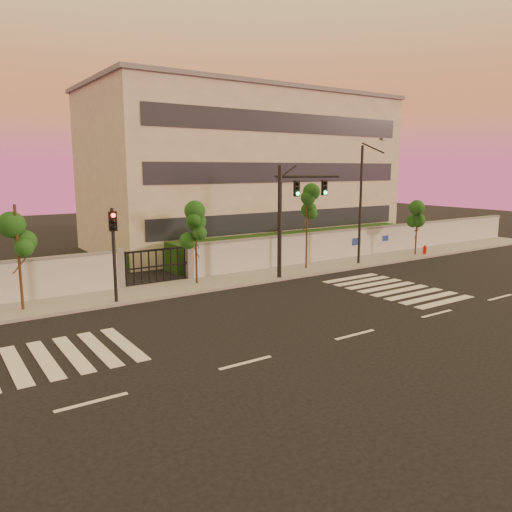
# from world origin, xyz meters

# --- Properties ---
(ground) EXTENTS (120.00, 120.00, 0.00)m
(ground) POSITION_xyz_m (0.00, 0.00, 0.00)
(ground) COLOR black
(ground) RESTS_ON ground
(sidewalk) EXTENTS (60.00, 3.00, 0.15)m
(sidewalk) POSITION_xyz_m (0.00, 10.50, 0.07)
(sidewalk) COLOR gray
(sidewalk) RESTS_ON ground
(perimeter_wall) EXTENTS (60.00, 0.36, 2.20)m
(perimeter_wall) POSITION_xyz_m (0.10, 12.00, 1.07)
(perimeter_wall) COLOR #B2B5B9
(perimeter_wall) RESTS_ON ground
(hedge_row) EXTENTS (41.00, 4.25, 1.80)m
(hedge_row) POSITION_xyz_m (1.17, 14.74, 0.82)
(hedge_row) COLOR #153710
(hedge_row) RESTS_ON ground
(institutional_building) EXTENTS (24.40, 12.40, 12.25)m
(institutional_building) POSITION_xyz_m (9.00, 21.99, 6.16)
(institutional_building) COLOR #B4AF98
(institutional_building) RESTS_ON ground
(road_markings) EXTENTS (57.00, 7.62, 0.02)m
(road_markings) POSITION_xyz_m (-1.58, 3.76, 0.01)
(road_markings) COLOR silver
(road_markings) RESTS_ON ground
(street_tree_c) EXTENTS (1.57, 1.25, 4.78)m
(street_tree_c) POSITION_xyz_m (-9.98, 10.42, 3.52)
(street_tree_c) COLOR #382314
(street_tree_c) RESTS_ON ground
(street_tree_d) EXTENTS (1.42, 1.13, 4.40)m
(street_tree_d) POSITION_xyz_m (-1.22, 10.71, 3.24)
(street_tree_d) COLOR #382314
(street_tree_d) RESTS_ON ground
(street_tree_e) EXTENTS (1.42, 1.13, 5.16)m
(street_tree_e) POSITION_xyz_m (6.31, 10.50, 3.79)
(street_tree_e) COLOR #382314
(street_tree_e) RESTS_ON ground
(street_tree_f) EXTENTS (1.38, 1.10, 3.90)m
(street_tree_f) POSITION_xyz_m (16.09, 9.96, 2.87)
(street_tree_f) COLOR #382314
(street_tree_f) RESTS_ON ground
(traffic_signal_main) EXTENTS (4.04, 1.21, 6.47)m
(traffic_signal_main) POSITION_xyz_m (4.14, 9.30, 4.09)
(traffic_signal_main) COLOR black
(traffic_signal_main) RESTS_ON ground
(traffic_signal_secondary) EXTENTS (0.35, 0.34, 4.53)m
(traffic_signal_secondary) POSITION_xyz_m (-6.15, 9.34, 2.87)
(traffic_signal_secondary) COLOR black
(traffic_signal_secondary) RESTS_ON ground
(streetlight_east) EXTENTS (0.48, 1.95, 8.09)m
(streetlight_east) POSITION_xyz_m (10.22, 9.69, 4.37)
(streetlight_east) COLOR black
(streetlight_east) RESTS_ON ground
(fire_hydrant) EXTENTS (0.31, 0.29, 0.79)m
(fire_hydrant) POSITION_xyz_m (16.84, 9.72, 0.39)
(fire_hydrant) COLOR #AC100B
(fire_hydrant) RESTS_ON ground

